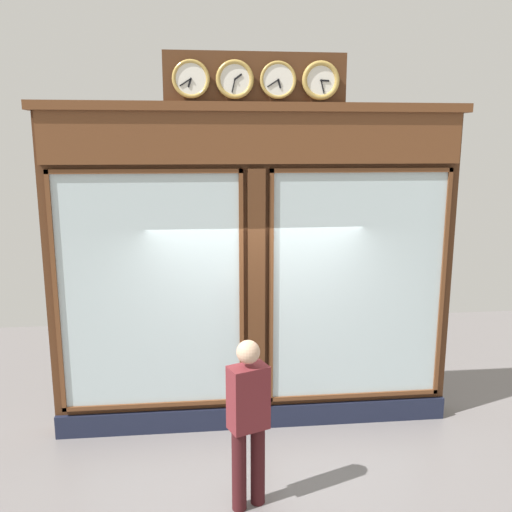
% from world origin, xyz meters
% --- Properties ---
extents(shop_facade, '(4.90, 0.42, 4.43)m').
position_xyz_m(shop_facade, '(-0.00, -0.13, 1.98)').
color(shop_facade, '#4C2B16').
rests_on(shop_facade, ground_plane).
extents(pedestrian, '(0.42, 0.34, 1.69)m').
position_xyz_m(pedestrian, '(0.23, 1.48, 0.93)').
color(pedestrian, '#3A1316').
rests_on(pedestrian, ground_plane).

